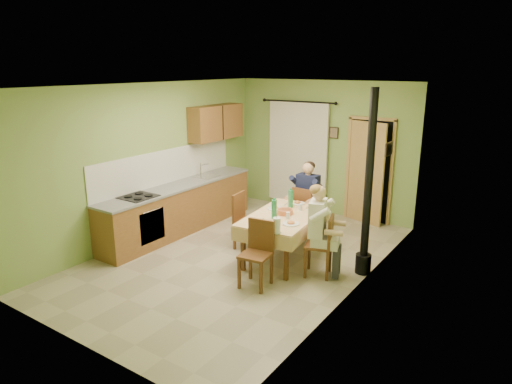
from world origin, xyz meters
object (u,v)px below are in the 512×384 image
Objects in this scene: chair_far at (306,222)px; chair_near at (256,267)px; man_far at (307,191)px; dining_table at (283,237)px; man_right at (320,220)px; chair_right at (319,257)px; stove_flue at (367,209)px; chair_left at (247,232)px.

chair_far is 2.17m from chair_near.
man_far reaches higher than chair_far.
man_far is (-0.17, 1.11, 0.50)m from dining_table.
man_right is at bearing -23.09° from dining_table.
chair_near is at bearing 127.14° from man_right.
chair_far is at bearing 17.19° from man_right.
chair_near reaches higher than dining_table.
man_far is (-0.93, 1.34, 0.59)m from chair_right.
man_far is (0.00, 0.01, 0.59)m from chair_far.
chair_far is at bearing -90.00° from man_far.
chair_near is at bearing -131.39° from stove_flue.
man_far is at bearing 148.86° from stove_flue.
stove_flue reaches higher than chair_right.
dining_table is 1.23m from man_far.
chair_left reaches higher than chair_far.
man_right is at bearing -53.75° from chair_far.
stove_flue is (1.29, 0.23, 0.64)m from dining_table.
man_right reaches higher than dining_table.
man_right is at bearing -54.02° from man_far.
dining_table is 1.12m from chair_far.
chair_near is (0.17, -1.05, -0.09)m from dining_table.
chair_right is 0.68× the size of man_right.
man_far is (-0.34, 2.16, 0.59)m from chair_near.
chair_near is at bearing -79.55° from chair_far.
man_right is (1.51, -0.29, 0.59)m from chair_left.
man_far is (0.59, 1.05, 0.59)m from chair_left.
chair_left is at bearing 61.60° from man_right.
chair_far is 0.34× the size of stove_flue.
chair_left is (-1.52, 0.29, 0.00)m from chair_right.
chair_right is 1.01m from stove_flue.
chair_near reaches higher than chair_far.
man_right reaches higher than chair_near.
chair_near is 2.26m from man_far.
chair_left is (-0.59, -1.04, 0.00)m from chair_far.
man_far is at bearing -88.35° from chair_near.
chair_right is (0.59, 0.82, -0.00)m from chair_near.
stove_flue is at bearing -138.56° from chair_near.
stove_flue is (1.13, 1.28, 0.73)m from chair_near.
chair_left is (-0.93, 1.11, 0.00)m from chair_near.
chair_near is at bearing -87.30° from dining_table.
chair_near is 1.17m from man_right.
chair_far is at bearing 149.25° from stove_flue.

